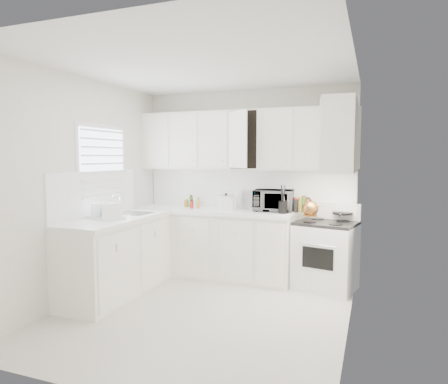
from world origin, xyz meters
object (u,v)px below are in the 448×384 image
at_px(stove, 326,246).
at_px(dish_rack, 106,210).
at_px(tea_kettle, 310,207).
at_px(rice_cooker, 226,202).
at_px(utensil_crock, 283,199).
at_px(microwave, 273,198).

bearing_deg(stove, dish_rack, -140.36).
distance_m(tea_kettle, rice_cooker, 1.17).
distance_m(utensil_crock, dish_rack, 2.18).
xyz_separation_m(microwave, rice_cooker, (-0.63, -0.13, -0.06)).
relative_size(microwave, dish_rack, 1.33).
height_order(stove, dish_rack, dish_rack).
bearing_deg(utensil_crock, stove, 8.24).
bearing_deg(rice_cooker, tea_kettle, -8.36).
bearing_deg(rice_cooker, utensil_crock, -5.73).
height_order(stove, utensil_crock, utensil_crock).
relative_size(rice_cooker, dish_rack, 0.60).
height_order(microwave, utensil_crock, utensil_crock).
bearing_deg(stove, microwave, -176.97).
height_order(microwave, dish_rack, microwave).
bearing_deg(rice_cooker, dish_rack, -131.54).
distance_m(microwave, rice_cooker, 0.65).
relative_size(stove, rice_cooker, 4.74).
height_order(stove, tea_kettle, tea_kettle).
bearing_deg(rice_cooker, stove, -0.59).
xyz_separation_m(microwave, utensil_crock, (0.17, -0.19, 0.01)).
bearing_deg(microwave, rice_cooker, -173.49).
xyz_separation_m(rice_cooker, utensil_crock, (0.80, -0.06, 0.07)).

